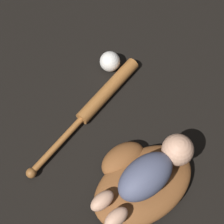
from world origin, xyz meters
name	(u,v)px	position (x,y,z in m)	size (l,w,h in m)	color
ground_plane	(150,184)	(0.00, 0.00, 0.00)	(6.00, 6.00, 0.00)	black
baseball_glove	(140,181)	(-0.02, 0.02, 0.04)	(0.36, 0.29, 0.07)	brown
baby_figure	(151,172)	(-0.01, 0.00, 0.12)	(0.34, 0.13, 0.10)	#4C516B
baseball_bat	(98,101)	(0.09, 0.31, 0.02)	(0.53, 0.08, 0.04)	#9E602D
baseball	(110,61)	(0.23, 0.38, 0.04)	(0.07, 0.07, 0.07)	white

